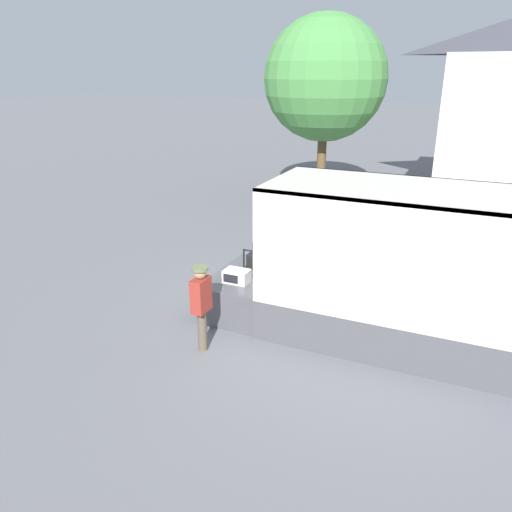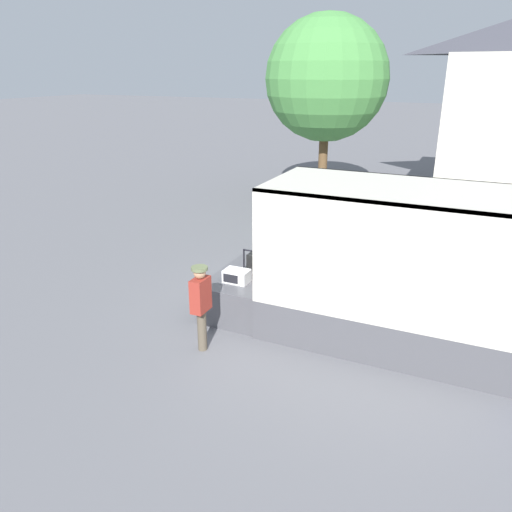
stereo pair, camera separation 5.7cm
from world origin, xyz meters
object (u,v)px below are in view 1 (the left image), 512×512
object	(u,v)px
microwave	(237,276)
worker_person	(201,300)
box_truck	(474,311)
portable_generator	(261,261)
street_tree	(325,79)

from	to	relation	value
microwave	worker_person	xyz separation A→B (m)	(-0.01, -1.51, 0.09)
box_truck	portable_generator	size ratio (longest dim) A/B	11.23
microwave	portable_generator	distance (m)	0.90
worker_person	microwave	bearing A→B (deg)	89.78
box_truck	street_tree	xyz separation A→B (m)	(-6.18, 10.04, 3.93)
street_tree	portable_generator	bearing A→B (deg)	-80.56
portable_generator	worker_person	size ratio (longest dim) A/B	0.35
microwave	street_tree	xyz separation A→B (m)	(-1.42, 10.54, 3.86)
microwave	street_tree	size ratio (longest dim) A/B	0.07
box_truck	microwave	xyz separation A→B (m)	(-4.76, -0.50, 0.07)
portable_generator	worker_person	xyz separation A→B (m)	(-0.19, -2.39, 0.02)
microwave	worker_person	distance (m)	1.51
box_truck	street_tree	distance (m)	12.43
microwave	street_tree	bearing A→B (deg)	97.70
box_truck	portable_generator	bearing A→B (deg)	175.26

